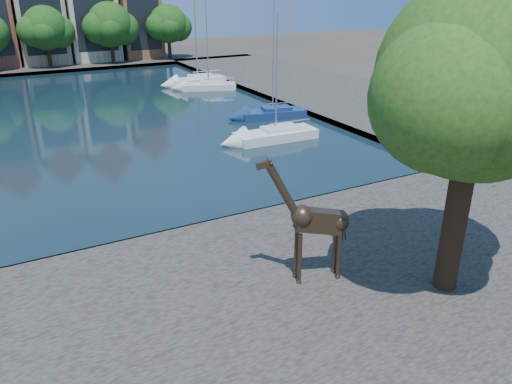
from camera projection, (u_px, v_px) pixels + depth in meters
The scene contains 17 objects.
ground at pixel (165, 240), 22.23m from camera, with size 160.00×160.00×0.00m, color #38332B.
water_basin at pixel (71, 119), 41.67m from camera, with size 38.00×50.00×0.08m, color black.
near_quay at pixel (233, 323), 16.46m from camera, with size 50.00×14.00×0.50m, color #4A4740.
far_quay at pixel (30, 65), 67.53m from camera, with size 60.00×16.00×0.50m, color #4A4740.
right_quay at pixel (318, 88), 52.52m from camera, with size 14.00×52.00×0.50m, color #4A4740.
plane_tree at pixel (481, 87), 15.28m from camera, with size 8.32×6.40×10.62m.
townhouse_east_inner at pixel (36, 6), 65.48m from camera, with size 5.94×9.18×15.79m.
townhouse_east_mid at pixel (87, 2), 68.18m from camera, with size 6.43×9.18×16.65m.
townhouse_east_end at pixel (134, 8), 71.41m from camera, with size 5.44×9.18×14.43m.
far_tree_mid_east at pixel (46, 29), 62.09m from camera, with size 7.02×5.40×7.52m.
far_tree_east at pixel (111, 26), 65.55m from camera, with size 7.54×5.80×7.84m.
far_tree_far_east at pixel (169, 25), 69.10m from camera, with size 6.76×5.20×7.36m.
giraffe_statue at pixel (314, 221), 17.59m from camera, with size 3.31×1.19×4.77m.
sailboat_right_a at pixel (276, 133), 35.89m from camera, with size 6.09×2.30×8.70m.
sailboat_right_b at pixel (273, 112), 41.78m from camera, with size 5.69×2.88×9.73m.
sailboat_right_c at pixel (209, 85), 52.69m from camera, with size 5.91×3.75×9.37m.
sailboat_right_d at pixel (198, 79), 55.14m from camera, with size 6.02×2.11×8.93m.
Camera 1 is at (-5.74, -19.22, 10.64)m, focal length 35.00 mm.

